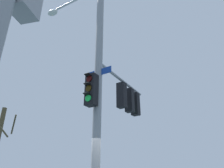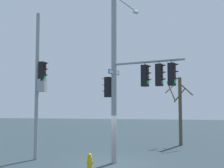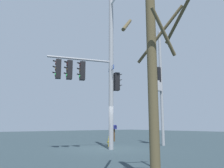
# 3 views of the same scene
# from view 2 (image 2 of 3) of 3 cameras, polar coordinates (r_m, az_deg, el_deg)

# --- Properties ---
(ground_plane) EXTENTS (80.00, 80.00, 0.00)m
(ground_plane) POSITION_cam_2_polar(r_m,az_deg,el_deg) (14.46, -0.15, -16.71)
(ground_plane) COLOR #29393F
(main_signal_pole_assembly) EXTENTS (4.29, 4.50, 9.44)m
(main_signal_pole_assembly) POSITION_cam_2_polar(r_m,az_deg,el_deg) (14.37, 3.14, 2.73)
(main_signal_pole_assembly) COLOR gray
(main_signal_pole_assembly) RESTS_ON ground
(secondary_pole_assembly) EXTENTS (0.76, 0.39, 8.40)m
(secondary_pole_assembly) POSITION_cam_2_polar(r_m,az_deg,el_deg) (15.98, -15.17, 0.35)
(secondary_pole_assembly) COLOR gray
(secondary_pole_assembly) RESTS_ON ground
(fire_hydrant) EXTENTS (0.38, 0.24, 0.73)m
(fire_hydrant) POSITION_cam_2_polar(r_m,az_deg,el_deg) (13.63, -4.75, -15.98)
(fire_hydrant) COLOR yellow
(fire_hydrant) RESTS_ON ground
(bare_tree_behind_pole) EXTENTS (2.10, 2.10, 5.13)m
(bare_tree_behind_pole) POSITION_cam_2_polar(r_m,az_deg,el_deg) (21.20, 14.12, -4.99)
(bare_tree_behind_pole) COLOR brown
(bare_tree_behind_pole) RESTS_ON ground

